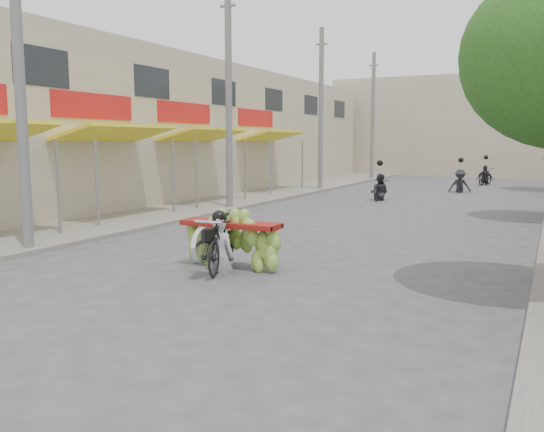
% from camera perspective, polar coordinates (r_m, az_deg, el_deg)
% --- Properties ---
extents(ground, '(120.00, 120.00, 0.00)m').
position_cam_1_polar(ground, '(8.42, -14.06, -10.14)').
color(ground, '#56565B').
rests_on(ground, ground).
extents(sidewalk_left, '(4.00, 60.00, 0.12)m').
position_cam_1_polar(sidewalk_left, '(24.51, -3.88, 1.71)').
color(sidewalk_left, gray).
rests_on(sidewalk_left, ground).
extents(shophouse_row_left, '(9.77, 40.00, 6.00)m').
position_cam_1_polar(shophouse_row_left, '(26.45, -14.56, 8.29)').
color(shophouse_row_left, '#C1B598').
rests_on(shophouse_row_left, ground).
extents(far_building, '(20.00, 6.00, 7.00)m').
position_cam_1_polar(far_building, '(44.41, 19.68, 8.32)').
color(far_building, '#C1B598').
rests_on(far_building, ground).
extents(utility_pole_near, '(0.60, 0.24, 8.00)m').
position_cam_1_polar(utility_pole_near, '(14.08, -23.78, 13.02)').
color(utility_pole_near, slate).
rests_on(utility_pole_near, ground).
extents(utility_pole_mid, '(0.60, 0.24, 8.00)m').
position_cam_1_polar(utility_pole_mid, '(21.04, -4.31, 11.58)').
color(utility_pole_mid, slate).
rests_on(utility_pole_mid, ground).
extents(utility_pole_far, '(0.60, 0.24, 8.00)m').
position_cam_1_polar(utility_pole_far, '(29.14, 4.87, 10.43)').
color(utility_pole_far, slate).
rests_on(utility_pole_far, ground).
extents(utility_pole_back, '(0.60, 0.24, 8.00)m').
position_cam_1_polar(utility_pole_back, '(37.65, 9.95, 9.67)').
color(utility_pole_back, slate).
rests_on(utility_pole_back, ground).
extents(banana_motorbike, '(2.20, 1.97, 1.99)m').
position_cam_1_polar(banana_motorbike, '(11.23, -4.70, -1.96)').
color(banana_motorbike, black).
rests_on(banana_motorbike, ground).
extents(bg_motorbike_a, '(0.80, 1.51, 1.95)m').
position_cam_1_polar(bg_motorbike_a, '(24.78, 10.60, 3.30)').
color(bg_motorbike_a, black).
rests_on(bg_motorbike_a, ground).
extents(bg_motorbike_b, '(1.16, 1.63, 1.95)m').
position_cam_1_polar(bg_motorbike_b, '(29.55, 18.15, 3.91)').
color(bg_motorbike_b, black).
rests_on(bg_motorbike_b, ground).
extents(bg_motorbike_c, '(1.07, 1.84, 1.95)m').
position_cam_1_polar(bg_motorbike_c, '(34.89, 20.38, 4.16)').
color(bg_motorbike_c, black).
rests_on(bg_motorbike_c, ground).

